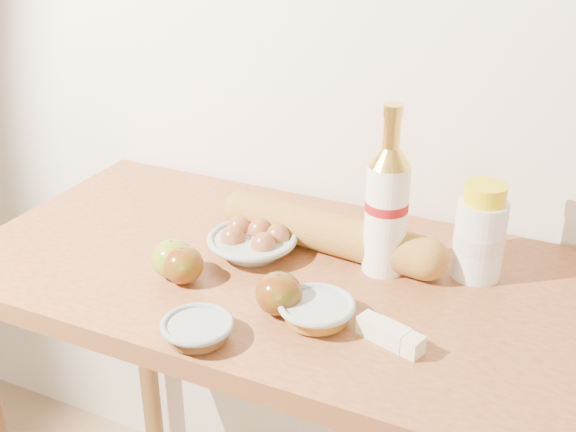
# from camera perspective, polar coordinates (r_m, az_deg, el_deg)

# --- Properties ---
(back_wall) EXTENTS (3.50, 0.02, 2.60)m
(back_wall) POSITION_cam_1_polar(r_m,az_deg,el_deg) (1.43, 6.42, 16.05)
(back_wall) COLOR silver
(back_wall) RESTS_ON ground
(table) EXTENTS (1.20, 0.60, 0.90)m
(table) POSITION_cam_1_polar(r_m,az_deg,el_deg) (1.34, 0.55, -8.84)
(table) COLOR #A96336
(table) RESTS_ON ground
(bourbon_bottle) EXTENTS (0.08, 0.08, 0.30)m
(bourbon_bottle) POSITION_cam_1_polar(r_m,az_deg,el_deg) (1.23, 7.80, 0.75)
(bourbon_bottle) COLOR white
(bourbon_bottle) RESTS_ON table
(cream_bottle) EXTENTS (0.11, 0.11, 0.17)m
(cream_bottle) POSITION_cam_1_polar(r_m,az_deg,el_deg) (1.27, 14.91, -1.40)
(cream_bottle) COLOR silver
(cream_bottle) RESTS_ON table
(egg_bowl) EXTENTS (0.17, 0.17, 0.06)m
(egg_bowl) POSITION_cam_1_polar(r_m,az_deg,el_deg) (1.32, -2.79, -2.06)
(egg_bowl) COLOR #8F9D97
(egg_bowl) RESTS_ON table
(baguette) EXTENTS (0.46, 0.12, 0.08)m
(baguette) POSITION_cam_1_polar(r_m,az_deg,el_deg) (1.32, 3.23, -1.32)
(baguette) COLOR #B58337
(baguette) RESTS_ON table
(apple_yellowgreen) EXTENTS (0.08, 0.08, 0.07)m
(apple_yellowgreen) POSITION_cam_1_polar(r_m,az_deg,el_deg) (1.26, -9.11, -3.34)
(apple_yellowgreen) COLOR olive
(apple_yellowgreen) RESTS_ON table
(apple_redgreen_front) EXTENTS (0.09, 0.09, 0.07)m
(apple_redgreen_front) POSITION_cam_1_polar(r_m,az_deg,el_deg) (1.24, -8.30, -3.83)
(apple_redgreen_front) COLOR maroon
(apple_redgreen_front) RESTS_ON table
(apple_redgreen_right) EXTENTS (0.08, 0.08, 0.07)m
(apple_redgreen_right) POSITION_cam_1_polar(r_m,az_deg,el_deg) (1.15, -0.74, -6.13)
(apple_redgreen_right) COLOR maroon
(apple_redgreen_right) RESTS_ON table
(sugar_bowl) EXTENTS (0.14, 0.14, 0.03)m
(sugar_bowl) POSITION_cam_1_polar(r_m,az_deg,el_deg) (1.10, -7.17, -8.91)
(sugar_bowl) COLOR gray
(sugar_bowl) RESTS_ON table
(syrup_bowl) EXTENTS (0.16, 0.16, 0.04)m
(syrup_bowl) POSITION_cam_1_polar(r_m,az_deg,el_deg) (1.14, 2.27, -7.49)
(syrup_bowl) COLOR #96A39E
(syrup_bowl) RESTS_ON table
(butter_stick) EXTENTS (0.11, 0.06, 0.03)m
(butter_stick) POSITION_cam_1_polar(r_m,az_deg,el_deg) (1.10, 8.07, -9.28)
(butter_stick) COLOR beige
(butter_stick) RESTS_ON table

